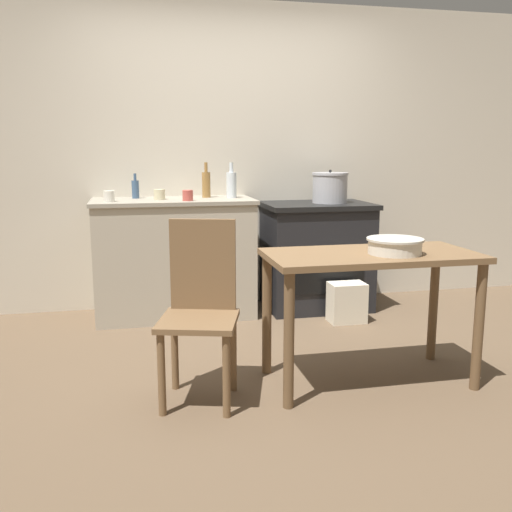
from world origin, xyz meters
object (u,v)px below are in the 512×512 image
mixing_bowl_large (395,245)px  cup_center_right (109,196)px  work_table (371,274)px  flour_sack (347,302)px  bottle_left (231,184)px  stove (316,255)px  cup_center (159,194)px  cup_center_left (188,195)px  chair (200,306)px  bottle_mid_left (135,189)px  bottle_far_left (206,184)px  stock_pot (330,188)px

mixing_bowl_large → cup_center_right: cup_center_right is taller
work_table → cup_center_right: 2.12m
flour_sack → bottle_left: size_ratio=1.10×
work_table → mixing_bowl_large: (0.11, -0.06, 0.17)m
stove → work_table: 1.62m
stove → cup_center: bearing=-179.5°
mixing_bowl_large → cup_center: size_ratio=3.54×
bottle_left → cup_center_left: (-0.38, -0.20, -0.07)m
flour_sack → cup_center: cup_center is taller
chair → bottle_mid_left: (-0.30, 1.75, 0.51)m
work_table → bottle_far_left: size_ratio=4.17×
stove → flour_sack: size_ratio=2.87×
flour_sack → bottle_far_left: (-1.02, 0.59, 0.90)m
chair → bottle_mid_left: bottle_mid_left is taller
bottle_mid_left → cup_center_right: (-0.20, -0.27, -0.04)m
flour_sack → stock_pot: (0.00, 0.46, 0.87)m
bottle_far_left → cup_center: size_ratio=3.21×
bottle_far_left → cup_center_right: size_ratio=3.45×
stove → flour_sack: stove is taller
stock_pot → bottle_far_left: bottle_far_left is taller
stove → mixing_bowl_large: bearing=-93.3°
bottle_far_left → cup_center_left: bottle_far_left is taller
chair → stock_pot: size_ratio=3.22×
cup_center → chair: bearing=-85.6°
bottle_mid_left → cup_center_right: size_ratio=2.41×
bottle_mid_left → cup_center_left: (0.39, -0.31, -0.04)m
stove → chair: size_ratio=0.93×
work_table → chair: size_ratio=1.23×
flour_sack → bottle_left: 1.33m
stock_pot → cup_center_right: bearing=-176.5°
flour_sack → stock_pot: stock_pot is taller
stove → cup_center: 1.41m
mixing_bowl_large → cup_center_left: cup_center_left is taller
bottle_left → bottle_mid_left: bearing=171.5°
bottle_far_left → chair: bearing=-98.7°
chair → bottle_far_left: size_ratio=3.39×
bottle_left → cup_center_right: 0.98m
chair → flour_sack: chair is taller
bottle_mid_left → chair: bearing=-80.2°
flour_sack → bottle_far_left: 1.48m
flour_sack → stock_pot: size_ratio=1.04×
work_table → cup_center_left: (-0.89, 1.43, 0.35)m
cup_center_right → bottle_far_left: bearing=16.9°
cup_center → cup_center_right: bearing=-163.6°
cup_center_left → cup_center_right: (-0.59, 0.04, 0.00)m
flour_sack → mixing_bowl_large: bearing=-99.4°
bottle_left → cup_center_right: size_ratio=3.45×
work_table → flour_sack: 1.26m
flour_sack → cup_center: bearing=161.7°
mixing_bowl_large → stove: bearing=86.7°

